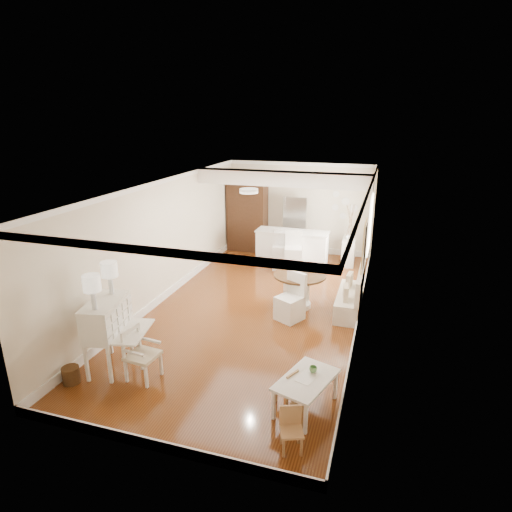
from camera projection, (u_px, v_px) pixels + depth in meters
The scene contains 20 objects.
room at pixel (263, 220), 9.30m from camera, with size 9.00×9.04×2.82m.
secretary_bureau at pixel (108, 335), 7.22m from camera, with size 0.98×1.00×1.25m, color white.
gustavian_armchair at pixel (143, 355), 6.96m from camera, with size 0.51×0.51×0.89m, color white.
wicker_basket at pixel (71, 375), 6.95m from camera, with size 0.28×0.28×0.28m, color #4C3017.
kids_table at pixel (306, 393), 6.29m from camera, with size 0.62×1.04×0.52m, color white.
kids_chair_a at pixel (298, 405), 6.05m from camera, with size 0.24×0.24×0.50m, color olive.
kids_chair_b at pixel (286, 385), 6.45m from camera, with size 0.27×0.27×0.55m, color tan.
kids_chair_c at pixel (292, 431), 5.49m from camera, with size 0.29×0.29×0.60m, color tan.
banquette at pixel (350, 291), 9.37m from camera, with size 0.52×1.60×0.98m, color silver.
dining_table at pixel (299, 291), 9.60m from camera, with size 1.17×1.17×0.80m, color #4F3219.
slip_chair_near at pixel (290, 297), 8.99m from camera, with size 0.48×0.51×1.02m, color white.
slip_chair_far at pixel (296, 284), 9.82m from camera, with size 0.44×0.46×0.93m, color white.
breakfast_counter at pixel (292, 248), 12.26m from camera, with size 2.05×0.65×1.03m, color white.
bar_stool_left at pixel (281, 250), 11.96m from camera, with size 0.44×0.44×1.11m, color silver.
bar_stool_right at pixel (293, 253), 11.66m from camera, with size 0.46×0.46×1.15m, color white.
pantry_cabinet at pixel (247, 215), 13.52m from camera, with size 1.20×0.60×2.30m, color #381E11.
fridge at pixel (306, 227), 13.03m from camera, with size 0.75×0.65×1.80m, color silver.
sideboard at pixel (348, 251), 12.41m from camera, with size 0.36×0.81×0.77m, color beige.
pencil_cup at pixel (313, 369), 6.35m from camera, with size 0.12×0.12×0.09m, color #69AA63.
branch_vase at pixel (348, 236), 12.24m from camera, with size 0.16×0.16×0.16m, color silver.
Camera 1 is at (2.61, -8.38, 4.16)m, focal length 30.00 mm.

